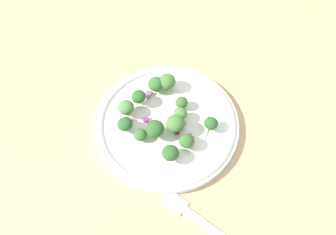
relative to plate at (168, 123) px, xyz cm
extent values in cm
cube|color=tan|center=(-0.27, -2.68, -1.86)|extent=(180.00, 180.00, 2.00)
cylinder|color=white|center=(0.00, 0.00, -0.26)|extent=(23.61, 23.61, 1.20)
torus|color=white|center=(0.00, 0.00, 0.34)|extent=(22.72, 22.72, 1.00)
cylinder|color=white|center=(0.00, 0.00, 0.44)|extent=(13.69, 13.69, 0.20)
cylinder|color=#9EC684|center=(-2.75, -1.58, 1.37)|extent=(1.07, 1.07, 1.07)
ellipsoid|color=#2D6028|center=(-2.75, -1.58, 2.65)|extent=(2.86, 2.86, 2.14)
cylinder|color=#ADD18E|center=(2.01, -0.24, 1.19)|extent=(0.83, 0.83, 0.83)
ellipsoid|color=#4C843D|center=(2.01, -0.24, 2.19)|extent=(2.22, 2.22, 1.67)
cylinder|color=#8EB77A|center=(0.38, 6.60, 1.05)|extent=(1.02, 1.02, 1.02)
ellipsoid|color=#386B2D|center=(0.38, 6.60, 2.28)|extent=(2.71, 2.71, 2.04)
cylinder|color=#ADD18E|center=(-1.96, -6.10, 1.01)|extent=(0.97, 0.97, 0.97)
ellipsoid|color=#2D6028|center=(-1.96, -6.10, 2.18)|extent=(2.59, 2.59, 1.94)
cylinder|color=#ADD18E|center=(-6.81, 1.17, 1.05)|extent=(0.90, 0.90, 0.90)
ellipsoid|color=#2D6028|center=(-6.81, 1.17, 2.12)|extent=(2.39, 2.39, 1.79)
cylinder|color=#8EB77A|center=(3.09, 1.82, 1.07)|extent=(0.76, 0.76, 0.76)
ellipsoid|color=#386B2D|center=(3.09, 1.82, 1.99)|extent=(2.03, 2.03, 1.52)
cylinder|color=#ADD18E|center=(5.93, -3.48, 0.93)|extent=(0.83, 0.83, 0.83)
ellipsoid|color=#2D6028|center=(5.93, -3.48, 1.92)|extent=(2.20, 2.20, 1.65)
cylinder|color=#8EB77A|center=(1.12, -5.03, 0.93)|extent=(0.88, 0.88, 0.88)
ellipsoid|color=#386B2D|center=(1.12, -5.03, 1.99)|extent=(2.36, 2.36, 1.77)
cylinder|color=#8EB77A|center=(-3.16, 5.02, 1.55)|extent=(0.88, 0.88, 0.88)
ellipsoid|color=#2D6028|center=(-3.16, 5.02, 2.60)|extent=(2.33, 2.33, 1.75)
cylinder|color=#ADD18E|center=(-5.74, 3.82, 1.32)|extent=(0.98, 0.98, 0.98)
ellipsoid|color=#4C843D|center=(-5.74, 3.82, 2.49)|extent=(2.61, 2.61, 1.95)
cylinder|color=#ADD18E|center=(2.28, 6.36, 1.04)|extent=(1.10, 1.10, 1.10)
ellipsoid|color=#477A38|center=(2.28, 6.36, 2.37)|extent=(2.94, 2.94, 2.20)
cylinder|color=#8EB77A|center=(-5.12, -1.29, 0.76)|extent=(0.78, 0.78, 0.78)
ellipsoid|color=#386B2D|center=(-5.12, -1.29, 1.70)|extent=(2.08, 2.08, 1.56)
cylinder|color=#ADD18E|center=(0.44, -2.01, 1.66)|extent=(1.09, 1.09, 1.09)
ellipsoid|color=#477A38|center=(0.44, -2.01, 2.97)|extent=(2.91, 2.91, 2.18)
sphere|color=#4C0A14|center=(1.73, -0.48, 1.22)|extent=(0.98, 0.98, 0.98)
sphere|color=#4C0A14|center=(0.51, -2.84, 1.10)|extent=(0.81, 0.81, 0.81)
sphere|color=maroon|center=(-3.66, 5.63, 1.13)|extent=(0.98, 0.98, 0.98)
cube|color=#843D75|center=(-3.36, 1.43, 1.03)|extent=(0.96, 1.02, 0.51)
cube|color=#A35B93|center=(-1.30, 5.91, 1.01)|extent=(1.64, 1.67, 0.38)
cube|color=#843D75|center=(1.71, -1.58, 0.76)|extent=(1.61, 1.62, 0.34)
cube|color=#A35B93|center=(2.03, -4.22, 1.08)|extent=(1.39, 1.23, 0.52)
cube|color=#A35B93|center=(-6.00, 2.30, 1.04)|extent=(1.57, 1.58, 0.43)
cube|color=silver|center=(-3.79, -12.52, -0.61)|extent=(3.92, 4.32, 0.50)
camera|label=1|loc=(-10.94, -28.25, 52.21)|focal=39.47mm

